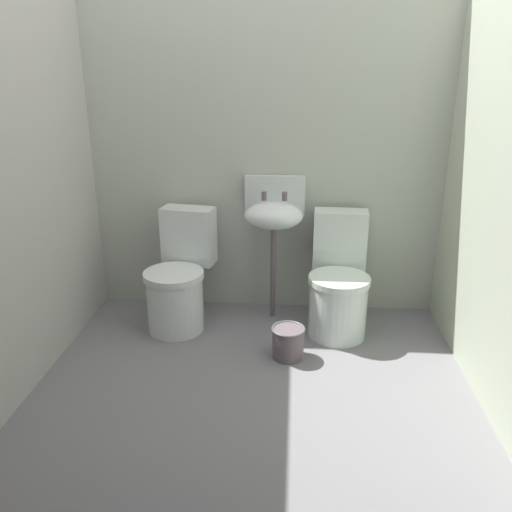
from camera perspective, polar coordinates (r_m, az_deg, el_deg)
ground_plane at (r=2.97m, az=-0.44°, el=-15.47°), size 2.85×2.68×0.08m
wall_back at (r=3.64m, az=1.11°, el=12.11°), size 2.85×0.10×2.37m
wall_left at (r=2.96m, az=-26.01°, el=8.27°), size 0.10×2.48×2.37m
toilet_left at (r=3.57m, az=-8.46°, el=-2.71°), size 0.47×0.65×0.78m
toilet_right at (r=3.49m, az=9.08°, el=-3.23°), size 0.42×0.61×0.78m
sink at (r=3.52m, az=1.98°, el=4.66°), size 0.42×0.35×0.99m
bucket at (r=3.22m, az=3.55°, el=-9.41°), size 0.21×0.21×0.20m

